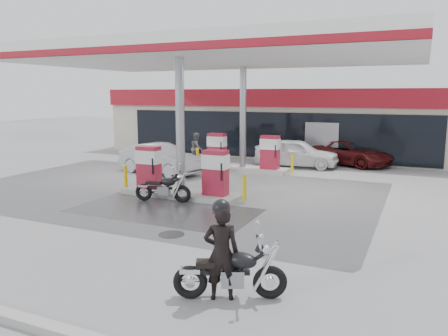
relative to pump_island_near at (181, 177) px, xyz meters
The scene contains 15 objects.
ground 2.12m from the pump_island_near, 90.00° to the right, with size 90.00×90.00×0.00m, color gray.
wet_patch 2.18m from the pump_island_near, 75.96° to the right, with size 6.00×3.00×0.00m, color #4C4C4F.
drain_cover 4.53m from the pump_island_near, 63.43° to the right, with size 0.70×0.70×0.01m, color #38383A.
store_building 14.00m from the pump_island_near, 89.98° to the left, with size 22.00×8.22×4.00m.
canopy 5.46m from the pump_island_near, 90.00° to the left, with size 16.00×10.02×5.51m.
pump_island_near is the anchor object (origin of this frame).
pump_island_far 6.00m from the pump_island_near, 90.00° to the left, with size 5.14×1.30×1.78m.
main_motorcycle 8.35m from the pump_island_near, 53.59° to the right, with size 1.97×1.09×1.08m.
biker_main 8.31m from the pump_island_near, 54.92° to the right, with size 0.64×0.42×1.77m, color black.
parked_motorcycle 1.03m from the pump_island_near, 97.53° to the right, with size 2.01×0.79×1.04m.
sedan_white 8.47m from the pump_island_near, 75.62° to the left, with size 1.72×4.26×1.45m, color white.
attendant 7.65m from the pump_island_near, 113.72° to the left, with size 0.81×0.63×1.67m, color #4C4C50.
hatchback_silver 4.83m from the pump_island_near, 131.86° to the left, with size 1.49×4.27×1.41m, color #A0A2A8.
parked_car_left 15.51m from the pump_island_near, 129.32° to the left, with size 1.61×3.97×1.15m, color #1A1953.
parked_car_right 10.97m from the pump_island_near, 65.77° to the left, with size 2.10×4.56×1.27m, color #4D1011.
Camera 1 is at (7.94, -11.63, 3.72)m, focal length 35.00 mm.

